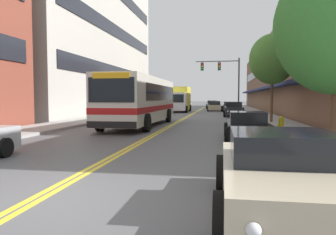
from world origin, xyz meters
The scene contains 19 objects.
ground_plane centered at (0.00, 37.00, 0.00)m, with size 240.00×240.00×0.00m, color #565659.
sidewalk_left centered at (-7.01, 37.00, 0.07)m, with size 3.02×106.00×0.15m.
sidewalk_right centered at (7.01, 37.00, 0.07)m, with size 3.02×106.00×0.15m.
centre_line centered at (0.00, 37.00, 0.00)m, with size 0.34×106.00×0.01m.
storefront_row_right centered at (12.75, 37.00, 4.68)m, with size 9.10×68.00×9.37m.
city_bus centered at (-1.94, 15.49, 1.75)m, with size 2.90×11.61×3.08m.
car_navy_parked_left_near centered at (-4.35, 32.91, 0.61)m, with size 1.97×4.40×1.34m.
car_red_parked_left_far centered at (-4.41, 26.52, 0.57)m, with size 2.13×4.81×1.22m.
car_champagne_parked_right_foreground centered at (4.27, -0.08, 0.61)m, with size 2.14×4.28×1.29m.
car_black_parked_right_mid centered at (4.40, 9.10, 0.57)m, with size 2.00×4.19×1.22m.
car_charcoal_parked_right_far centered at (4.44, 27.50, 0.66)m, with size 2.02×4.88×1.42m.
car_dark_grey_parked_right_end centered at (4.33, 38.56, 0.63)m, with size 2.03×4.86×1.32m.
car_slate_blue_moving_lead centered at (1.87, 49.52, 0.60)m, with size 2.20×4.40×1.31m.
car_beige_moving_second centered at (2.31, 40.29, 0.63)m, with size 2.00×4.27×1.36m.
car_white_moving_third centered at (1.42, 57.04, 0.61)m, with size 2.16×4.17×1.31m.
box_truck centered at (-2.20, 36.60, 1.62)m, with size 2.72×6.55×3.22m.
traffic_signal_mast centered at (3.49, 33.82, 4.57)m, with size 5.12×0.38×6.46m.
street_tree_right_mid centered at (6.69, 18.17, 4.47)m, with size 3.14×3.14×6.06m.
fire_hydrant centered at (5.95, 9.96, 0.57)m, with size 0.31×0.23×0.85m.
Camera 1 is at (3.30, -5.40, 1.83)m, focal length 35.00 mm.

